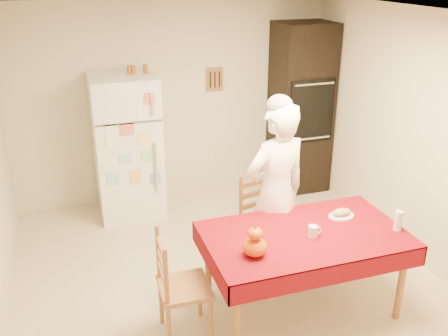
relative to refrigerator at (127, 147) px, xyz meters
name	(u,v)px	position (x,y,z in m)	size (l,w,h in m)	color
floor	(230,287)	(0.65, -1.88, -0.85)	(4.50, 4.50, 0.00)	tan
room_shell	(231,125)	(0.65, -1.88, 0.77)	(4.02, 4.52, 2.51)	beige
refrigerator	(127,147)	(0.00, 0.00, 0.00)	(0.75, 0.74, 1.70)	white
oven_cabinet	(301,109)	(2.28, 0.05, 0.25)	(0.70, 0.62, 2.20)	black
dining_table	(304,240)	(1.15, -2.35, -0.16)	(1.70, 1.00, 0.76)	brown
chair_far	(261,216)	(1.10, -1.51, -0.34)	(0.51, 0.49, 0.95)	brown
chair_left	(176,283)	(0.03, -2.35, -0.34)	(0.41, 0.43, 0.95)	brown
seated_woman	(276,194)	(1.13, -1.80, 0.03)	(0.65, 0.42, 1.77)	white
coffee_mug	(313,231)	(1.19, -2.42, -0.04)	(0.08, 0.08, 0.10)	silver
pumpkin_lower	(255,247)	(0.63, -2.53, -0.02)	(0.19, 0.19, 0.14)	#E74F05
pumpkin_upper	(255,234)	(0.63, -2.53, 0.10)	(0.12, 0.12, 0.09)	#DC5805
wine_glass	(398,221)	(1.93, -2.54, 0.00)	(0.07, 0.07, 0.18)	silver
bread_plate	(341,216)	(1.59, -2.19, -0.08)	(0.24, 0.24, 0.02)	white
bread_loaf	(342,212)	(1.59, -2.19, -0.04)	(0.18, 0.10, 0.06)	#9A7A4B
spice_jar_left	(129,70)	(0.10, 0.05, 0.90)	(0.05, 0.05, 0.10)	#934C1A
spice_jar_mid	(133,70)	(0.14, 0.05, 0.90)	(0.05, 0.05, 0.10)	brown
spice_jar_right	(145,69)	(0.28, 0.05, 0.90)	(0.05, 0.05, 0.10)	brown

